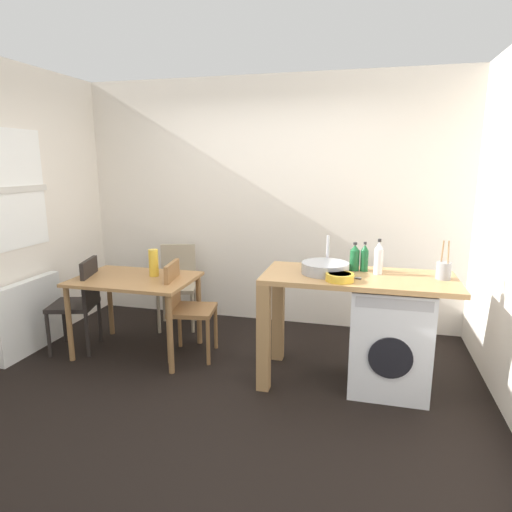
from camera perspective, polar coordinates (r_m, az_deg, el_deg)
The scene contains 18 objects.
ground_plane at distance 3.64m, azimuth -4.86°, elevation -17.38°, with size 5.46×5.46×0.00m, color black.
wall_back at distance 4.87m, azimuth 1.64°, elevation 6.95°, with size 4.60×0.10×2.70m, color silver.
radiator at distance 4.73m, azimuth -27.62°, elevation -7.03°, with size 0.10×0.80×0.70m, color white.
dining_table at distance 4.25m, azimuth -15.57°, elevation -4.00°, with size 1.10×0.76×0.74m.
chair_person_seat at distance 4.52m, azimuth -22.05°, elevation -5.29°, with size 0.49×0.49×0.90m.
chair_opposite at distance 4.11m, azimuth -9.38°, elevation -6.23°, with size 0.46×0.46×0.90m.
chair_spare_by_wall at distance 4.91m, azimuth -10.23°, elevation -3.22°, with size 0.50×0.50×0.90m.
kitchen_counter at distance 3.58m, azimuth 9.78°, elevation -4.78°, with size 1.50×0.68×0.92m.
washing_machine at distance 3.68m, azimuth 17.06°, elevation -10.11°, with size 0.60×0.61×0.86m.
sink_basin at distance 3.53m, azimuth 9.07°, elevation -1.56°, with size 0.38×0.38×0.09m, color #9EA0A5.
tap at distance 3.68m, azimuth 9.38°, elevation 0.52°, with size 0.02×0.02×0.28m, color #B2B2B7.
bottle_tall_green at distance 3.66m, azimuth 12.82°, elevation -0.24°, with size 0.08×0.08×0.24m.
bottle_squat_brown at distance 3.65m, azimuth 14.05°, elevation -0.27°, with size 0.06×0.06×0.24m.
bottle_clear_small at distance 3.58m, azimuth 15.80°, elevation -0.29°, with size 0.07×0.07×0.28m.
mixing_bowl at distance 3.33m, azimuth 10.94°, elevation -2.68°, with size 0.21×0.21×0.06m.
utensil_crock at distance 3.61m, azimuth 23.41°, elevation -1.73°, with size 0.11×0.11×0.30m.
vase at distance 4.21m, azimuth -13.30°, elevation -0.87°, with size 0.09×0.09×0.26m, color gold.
scissors at distance 3.43m, azimuth 12.43°, elevation -2.81°, with size 0.15×0.06×0.01m.
Camera 1 is at (1.07, -2.98, 1.79)m, focal length 30.46 mm.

